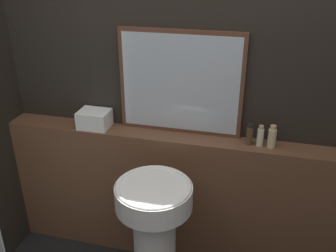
{
  "coord_description": "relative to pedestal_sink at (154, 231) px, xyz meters",
  "views": [
    {
      "loc": [
        0.43,
        -0.9,
        2.08
      ],
      "look_at": [
        -0.08,
        1.12,
        1.09
      ],
      "focal_mm": 40.0,
      "sensor_mm": 36.0,
      "label": 1
    }
  ],
  "objects": [
    {
      "name": "shampoo_bottle",
      "position": [
        0.49,
        0.43,
        0.5
      ],
      "size": [
        0.04,
        0.04,
        0.14
      ],
      "color": "#4C3823",
      "rests_on": "vanity_counter"
    },
    {
      "name": "lotion_bottle",
      "position": [
        0.63,
        0.43,
        0.5
      ],
      "size": [
        0.05,
        0.05,
        0.14
      ],
      "color": "#C6B284",
      "rests_on": "vanity_counter"
    },
    {
      "name": "vanity_counter",
      "position": [
        0.08,
        0.43,
        -0.05
      ],
      "size": [
        2.45,
        0.18,
        0.97
      ],
      "color": "brown",
      "rests_on": "ground_plane"
    },
    {
      "name": "wall_back",
      "position": [
        0.08,
        0.55,
        0.71
      ],
      "size": [
        8.0,
        0.06,
        2.5
      ],
      "color": "black",
      "rests_on": "ground_plane"
    },
    {
      "name": "conditioner_bottle",
      "position": [
        0.56,
        0.43,
        0.5
      ],
      "size": [
        0.04,
        0.04,
        0.14
      ],
      "color": "beige",
      "rests_on": "vanity_counter"
    },
    {
      "name": "mirror",
      "position": [
        0.04,
        0.5,
        0.77
      ],
      "size": [
        0.79,
        0.03,
        0.67
      ],
      "color": "#563323",
      "rests_on": "vanity_counter"
    },
    {
      "name": "towel_stack",
      "position": [
        -0.54,
        0.43,
        0.49
      ],
      "size": [
        0.21,
        0.16,
        0.12
      ],
      "color": "white",
      "rests_on": "vanity_counter"
    },
    {
      "name": "pedestal_sink",
      "position": [
        0.0,
        0.0,
        0.0
      ],
      "size": [
        0.45,
        0.45,
        0.87
      ],
      "color": "white",
      "rests_on": "ground_plane"
    }
  ]
}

